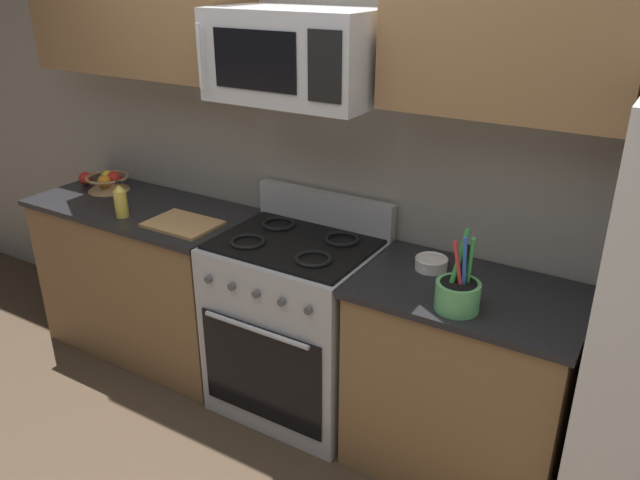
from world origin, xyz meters
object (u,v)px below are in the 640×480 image
object	(u,v)px
microwave	(295,56)
fruit_basket	(108,182)
apple_loose	(86,178)
cutting_board	(183,224)
utensil_crock	(458,293)
prep_bowl	(431,263)
range_oven	(297,324)
bottle_oil	(121,201)

from	to	relation	value
microwave	fruit_basket	distance (m)	1.59
microwave	apple_loose	size ratio (longest dim) A/B	9.19
microwave	cutting_board	xyz separation A→B (m)	(-0.62, -0.12, -0.86)
utensil_crock	apple_loose	distance (m)	2.44
fruit_basket	prep_bowl	size ratio (longest dim) A/B	1.73
microwave	cutting_board	size ratio (longest dim) A/B	2.04
range_oven	apple_loose	distance (m)	1.64
range_oven	utensil_crock	world-z (taller)	utensil_crock
utensil_crock	apple_loose	bearing A→B (deg)	173.76
apple_loose	bottle_oil	world-z (taller)	bottle_oil
range_oven	cutting_board	distance (m)	0.77
cutting_board	bottle_oil	xyz separation A→B (m)	(-0.36, -0.07, 0.08)
microwave	cutting_board	distance (m)	1.07
prep_bowl	apple_loose	bearing A→B (deg)	-179.77
fruit_basket	apple_loose	size ratio (longest dim) A/B	3.11
utensil_crock	apple_loose	xyz separation A→B (m)	(-2.43, 0.27, -0.03)
range_oven	bottle_oil	distance (m)	1.12
utensil_crock	prep_bowl	bearing A→B (deg)	128.21
range_oven	microwave	xyz separation A→B (m)	(-0.00, 0.03, 1.30)
range_oven	bottle_oil	world-z (taller)	bottle_oil
range_oven	cutting_board	size ratio (longest dim) A/B	3.04
apple_loose	fruit_basket	bearing A→B (deg)	1.03
bottle_oil	apple_loose	bearing A→B (deg)	156.57
prep_bowl	range_oven	bearing A→B (deg)	-171.90
utensil_crock	cutting_board	world-z (taller)	utensil_crock
fruit_basket	bottle_oil	xyz separation A→B (m)	(0.39, -0.26, 0.04)
apple_loose	bottle_oil	xyz separation A→B (m)	(0.58, -0.25, 0.05)
range_oven	apple_loose	bearing A→B (deg)	176.94
fruit_basket	cutting_board	world-z (taller)	fruit_basket
microwave	apple_loose	distance (m)	1.77
microwave	prep_bowl	distance (m)	1.06
fruit_basket	bottle_oil	world-z (taller)	bottle_oil
fruit_basket	utensil_crock	bearing A→B (deg)	-6.87
fruit_basket	apple_loose	xyz separation A→B (m)	(-0.19, -0.00, -0.01)
range_oven	prep_bowl	bearing A→B (deg)	8.10
range_oven	fruit_basket	world-z (taller)	range_oven
utensil_crock	range_oven	bearing A→B (deg)	168.13
prep_bowl	microwave	bearing A→B (deg)	-174.19
microwave	utensil_crock	xyz separation A→B (m)	(0.86, -0.21, -0.80)
cutting_board	utensil_crock	bearing A→B (deg)	-3.27
range_oven	fruit_basket	distance (m)	1.45
microwave	fruit_basket	size ratio (longest dim) A/B	2.96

